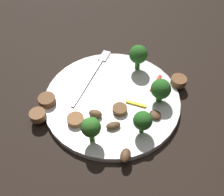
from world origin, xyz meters
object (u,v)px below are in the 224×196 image
plate (112,100)px  mushroom_1 (156,114)px  broccoli_floret_1 (143,121)px  broccoli_floret_2 (161,89)px  fork (94,72)px  mushroom_3 (95,114)px  pepper_strip_2 (156,83)px  sausage_slice_0 (120,109)px  sausage_slice_4 (179,81)px  sausage_slice_1 (75,120)px  broccoli_floret_0 (91,128)px  sausage_slice_3 (47,100)px  mushroom_0 (125,156)px  broccoli_floret_3 (138,55)px  sausage_slice_2 (38,115)px  mushroom_2 (113,126)px  pepper_strip_0 (136,104)px

plate → mushroom_1: size_ratio=11.54×
broccoli_floret_1 → broccoli_floret_2: size_ratio=0.95×
plate → fork: (0.04, 0.07, 0.01)m
plate → broccoli_floret_1: (-0.04, -0.09, 0.04)m
mushroom_3 → fork: bearing=32.7°
broccoli_floret_2 → pepper_strip_2: broccoli_floret_2 is taller
sausage_slice_0 → mushroom_1: sausage_slice_0 is taller
sausage_slice_4 → pepper_strip_2: size_ratio=0.64×
plate → sausage_slice_1: bearing=159.4°
broccoli_floret_0 → mushroom_3: (0.05, 0.02, -0.03)m
fork → sausage_slice_3: 0.12m
mushroom_0 → pepper_strip_2: bearing=7.1°
broccoli_floret_0 → broccoli_floret_1: bearing=-49.5°
sausage_slice_4 → mushroom_0: sausage_slice_4 is taller
broccoli_floret_3 → sausage_slice_2: 0.24m
fork → mushroom_0: bearing=-141.6°
sausage_slice_0 → pepper_strip_2: (0.10, -0.03, -0.00)m
broccoli_floret_3 → sausage_slice_4: bearing=-89.7°
sausage_slice_1 → pepper_strip_2: sausage_slice_1 is taller
broccoli_floret_2 → mushroom_1: size_ratio=2.24×
sausage_slice_0 → mushroom_2: same height
broccoli_floret_1 → broccoli_floret_3: (0.15, 0.08, 0.01)m
pepper_strip_0 → mushroom_3: bearing=138.7°
fork → plate: bearing=-129.9°
plate → fork: fork is taller
sausage_slice_4 → mushroom_2: (-0.16, 0.07, -0.00)m
broccoli_floret_0 → sausage_slice_2: 0.12m
broccoli_floret_2 → mushroom_3: bearing=136.3°
sausage_slice_4 → mushroom_0: (-0.21, 0.02, -0.00)m
broccoli_floret_1 → plate: bearing=62.6°
broccoli_floret_3 → mushroom_1: 0.14m
sausage_slice_0 → pepper_strip_2: bearing=-17.3°
fork → sausage_slice_1: 0.13m
mushroom_1 → mushroom_2: bearing=138.3°
broccoli_floret_0 → mushroom_1: 0.14m
mushroom_2 → pepper_strip_0: (0.07, -0.01, -0.00)m
fork → sausage_slice_0: size_ratio=6.37×
sausage_slice_1 → pepper_strip_2: 0.19m
sausage_slice_0 → sausage_slice_3: size_ratio=0.84×
broccoli_floret_1 → broccoli_floret_2: 0.08m
mushroom_3 → pepper_strip_2: mushroom_3 is taller
broccoli_floret_0 → mushroom_2: (0.04, -0.02, -0.03)m
sausage_slice_0 → pepper_strip_0: 0.04m
broccoli_floret_3 → mushroom_2: bearing=-169.7°
sausage_slice_2 → broccoli_floret_1: bearing=-70.3°
broccoli_floret_1 → sausage_slice_3: (-0.03, 0.19, -0.03)m
fork → sausage_slice_1: size_ratio=5.66×
plate → broccoli_floret_2: (0.04, -0.08, 0.04)m
plate → broccoli_floret_2: size_ratio=5.15×
sausage_slice_1 → mushroom_1: 0.15m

